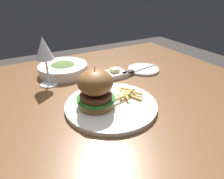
{
  "coord_description": "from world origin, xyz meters",
  "views": [
    {
      "loc": [
        -0.25,
        -0.56,
        1.09
      ],
      "look_at": [
        0.03,
        -0.06,
        0.78
      ],
      "focal_mm": 32.0,
      "sensor_mm": 36.0,
      "label": 1
    }
  ],
  "objects_px": {
    "butter_dish": "(115,74)",
    "soup_bowl": "(63,68)",
    "main_plate": "(111,105)",
    "burger_sandwich": "(96,89)",
    "wine_glass": "(44,50)",
    "table_knife": "(136,70)",
    "bread_plate": "(143,69)"
  },
  "relations": [
    {
      "from": "main_plate",
      "to": "table_knife",
      "type": "distance_m",
      "value": 0.29
    },
    {
      "from": "table_knife",
      "to": "butter_dish",
      "type": "xyz_separation_m",
      "value": [
        -0.1,
        0.02,
        -0.0
      ]
    },
    {
      "from": "main_plate",
      "to": "soup_bowl",
      "type": "bearing_deg",
      "value": 98.83
    },
    {
      "from": "main_plate",
      "to": "butter_dish",
      "type": "xyz_separation_m",
      "value": [
        0.13,
        0.2,
        0.0
      ]
    },
    {
      "from": "table_knife",
      "to": "butter_dish",
      "type": "distance_m",
      "value": 0.1
    },
    {
      "from": "burger_sandwich",
      "to": "soup_bowl",
      "type": "bearing_deg",
      "value": 90.92
    },
    {
      "from": "wine_glass",
      "to": "bread_plate",
      "type": "xyz_separation_m",
      "value": [
        0.41,
        -0.06,
        -0.13
      ]
    },
    {
      "from": "wine_glass",
      "to": "bread_plate",
      "type": "distance_m",
      "value": 0.44
    },
    {
      "from": "table_knife",
      "to": "burger_sandwich",
      "type": "bearing_deg",
      "value": -146.99
    },
    {
      "from": "wine_glass",
      "to": "table_knife",
      "type": "relative_size",
      "value": 0.97
    },
    {
      "from": "table_knife",
      "to": "bread_plate",
      "type": "bearing_deg",
      "value": 10.0
    },
    {
      "from": "soup_bowl",
      "to": "burger_sandwich",
      "type": "bearing_deg",
      "value": -89.08
    },
    {
      "from": "wine_glass",
      "to": "bread_plate",
      "type": "relative_size",
      "value": 1.35
    },
    {
      "from": "table_knife",
      "to": "soup_bowl",
      "type": "xyz_separation_m",
      "value": [
        -0.28,
        0.15,
        0.01
      ]
    },
    {
      "from": "main_plate",
      "to": "bread_plate",
      "type": "bearing_deg",
      "value": 35.51
    },
    {
      "from": "bread_plate",
      "to": "soup_bowl",
      "type": "bearing_deg",
      "value": 156.56
    },
    {
      "from": "butter_dish",
      "to": "soup_bowl",
      "type": "bearing_deg",
      "value": 143.14
    },
    {
      "from": "table_knife",
      "to": "butter_dish",
      "type": "height_order",
      "value": "butter_dish"
    },
    {
      "from": "wine_glass",
      "to": "soup_bowl",
      "type": "relative_size",
      "value": 0.9
    },
    {
      "from": "soup_bowl",
      "to": "butter_dish",
      "type": "bearing_deg",
      "value": -36.86
    },
    {
      "from": "burger_sandwich",
      "to": "table_knife",
      "type": "relative_size",
      "value": 0.68
    },
    {
      "from": "burger_sandwich",
      "to": "butter_dish",
      "type": "bearing_deg",
      "value": 47.83
    },
    {
      "from": "wine_glass",
      "to": "table_knife",
      "type": "bearing_deg",
      "value": -11.05
    },
    {
      "from": "wine_glass",
      "to": "soup_bowl",
      "type": "height_order",
      "value": "wine_glass"
    },
    {
      "from": "main_plate",
      "to": "butter_dish",
      "type": "distance_m",
      "value": 0.24
    },
    {
      "from": "main_plate",
      "to": "wine_glass",
      "type": "height_order",
      "value": "wine_glass"
    },
    {
      "from": "burger_sandwich",
      "to": "soup_bowl",
      "type": "relative_size",
      "value": 0.63
    },
    {
      "from": "wine_glass",
      "to": "butter_dish",
      "type": "height_order",
      "value": "wine_glass"
    },
    {
      "from": "main_plate",
      "to": "soup_bowl",
      "type": "height_order",
      "value": "soup_bowl"
    },
    {
      "from": "burger_sandwich",
      "to": "main_plate",
      "type": "bearing_deg",
      "value": -11.56
    },
    {
      "from": "burger_sandwich",
      "to": "soup_bowl",
      "type": "xyz_separation_m",
      "value": [
        -0.01,
        0.33,
        -0.05
      ]
    },
    {
      "from": "bread_plate",
      "to": "butter_dish",
      "type": "relative_size",
      "value": 1.5
    }
  ]
}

